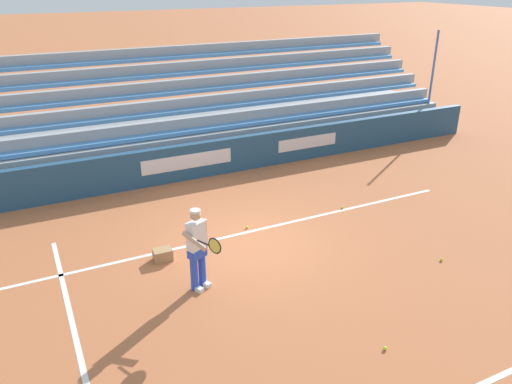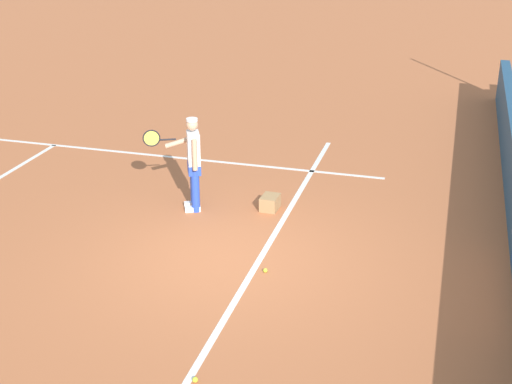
% 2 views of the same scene
% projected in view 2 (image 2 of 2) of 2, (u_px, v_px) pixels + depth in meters
% --- Properties ---
extents(ground_plane, '(160.00, 160.00, 0.00)m').
position_uv_depth(ground_plane, '(227.00, 259.00, 11.22)').
color(ground_plane, '#B7663D').
extents(court_baseline_white, '(12.00, 0.10, 0.01)m').
position_uv_depth(court_baseline_white, '(258.00, 263.00, 11.10)').
color(court_baseline_white, white).
rests_on(court_baseline_white, ground).
extents(court_sideline_white, '(0.10, 12.00, 0.01)m').
position_uv_depth(court_sideline_white, '(114.00, 151.00, 15.88)').
color(court_sideline_white, white).
rests_on(court_sideline_white, ground).
extents(tennis_player, '(0.57, 1.07, 1.71)m').
position_uv_depth(tennis_player, '(192.00, 163.00, 12.65)').
color(tennis_player, blue).
rests_on(tennis_player, ground).
extents(ball_box_cardboard, '(0.41, 0.32, 0.26)m').
position_uv_depth(ball_box_cardboard, '(270.00, 203.00, 12.93)').
color(ball_box_cardboard, '#A87F51').
rests_on(ball_box_cardboard, ground).
extents(tennis_ball_stray_back, '(0.07, 0.07, 0.07)m').
position_uv_depth(tennis_ball_stray_back, '(265.00, 270.00, 10.80)').
color(tennis_ball_stray_back, '#CCE533').
rests_on(tennis_ball_stray_back, ground).
extents(tennis_ball_near_player, '(0.07, 0.07, 0.07)m').
position_uv_depth(tennis_ball_near_player, '(195.00, 380.00, 8.38)').
color(tennis_ball_near_player, '#CCE533').
rests_on(tennis_ball_near_player, ground).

